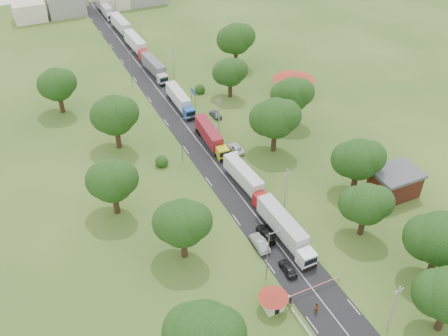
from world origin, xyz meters
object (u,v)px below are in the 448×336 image
car_lane_mid (260,243)px  guard_booth (273,298)px  car_lane_front (288,268)px  pedestrian_near (317,309)px  truck_0 (285,229)px  boom_barrier (307,290)px  info_sign (193,94)px

car_lane_mid → guard_booth: bearing=72.6°
car_lane_front → pedestrian_near: pedestrian_near is taller
car_lane_front → pedestrian_near: bearing=90.6°
guard_booth → truck_0: bearing=52.4°
car_lane_front → pedestrian_near: size_ratio=2.09×
truck_0 → pedestrian_near: (-3.61, -14.98, -1.27)m
boom_barrier → car_lane_mid: car_lane_mid is taller
guard_booth → pedestrian_near: 6.40m
boom_barrier → pedestrian_near: 3.55m
truck_0 → pedestrian_near: 15.46m
boom_barrier → guard_booth: (-5.84, -0.00, 1.27)m
guard_booth → truck_0: (8.84, 11.48, 0.08)m
pedestrian_near → truck_0: bearing=64.8°
truck_0 → car_lane_mid: truck_0 is taller
car_lane_mid → truck_0: bearing=180.0°
boom_barrier → pedestrian_near: pedestrian_near is taller
pedestrian_near → car_lane_front: bearing=75.6°
car_lane_mid → pedestrian_near: bearing=96.3°
car_lane_front → boom_barrier: bearing=95.7°
car_lane_mid → pedestrian_near: size_ratio=2.52×
guard_booth → car_lane_mid: 12.48m
boom_barrier → guard_booth: 5.98m
guard_booth → info_sign: bearing=78.3°
boom_barrier → car_lane_front: 5.01m
info_sign → truck_0: size_ratio=0.27×
truck_0 → car_lane_mid: 4.86m
boom_barrier → car_lane_front: (-0.21, 5.00, -0.19)m
boom_barrier → truck_0: bearing=75.4°
car_lane_front → car_lane_mid: 6.83m
info_sign → car_lane_mid: size_ratio=0.83×
truck_0 → info_sign: bearing=85.8°
guard_booth → pedestrian_near: (5.23, -3.50, -1.19)m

